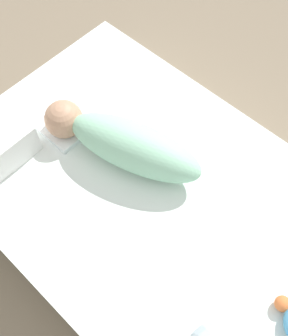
{
  "coord_description": "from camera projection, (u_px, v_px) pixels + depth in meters",
  "views": [
    {
      "loc": [
        -0.34,
        0.41,
        1.31
      ],
      "look_at": [
        0.06,
        -0.02,
        0.25
      ],
      "focal_mm": 42.0,
      "sensor_mm": 36.0,
      "label": 1
    }
  ],
  "objects": [
    {
      "name": "ground_plane",
      "position": [
        152.0,
        216.0,
        1.41
      ],
      "size": [
        12.0,
        12.0,
        0.0
      ],
      "primitive_type": "plane",
      "color": "#7A6B56"
    },
    {
      "name": "burp_cloth",
      "position": [
        67.0,
        117.0,
        1.37
      ],
      "size": [
        0.21,
        0.21,
        0.02
      ],
      "color": "white",
      "rests_on": "bed_mattress"
    },
    {
      "name": "bed_mattress",
      "position": [
        153.0,
        205.0,
        1.32
      ],
      "size": [
        1.34,
        0.89,
        0.2
      ],
      "color": "white",
      "rests_on": "ground_plane"
    },
    {
      "name": "swaddled_baby",
      "position": [
        123.0,
        143.0,
        1.24
      ],
      "size": [
        0.55,
        0.28,
        0.16
      ],
      "rotation": [
        0.0,
        0.0,
        0.29
      ],
      "color": "#99D6B2",
      "rests_on": "bed_mattress"
    }
  ]
}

